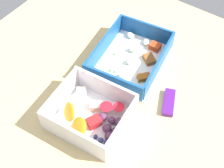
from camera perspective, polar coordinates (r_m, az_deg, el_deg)
table_surface at (r=71.29cm, az=-0.54°, el=-2.31°), size 80.00×80.00×2.00cm
pasta_container at (r=75.36cm, az=3.71°, el=4.91°), size 21.87×17.91×5.41cm
fruit_bowl at (r=64.94cm, az=-3.84°, el=-5.89°), size 15.31×17.00×6.39cm
candy_bar at (r=69.58cm, az=10.66°, el=-3.42°), size 7.39×4.89×1.20cm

